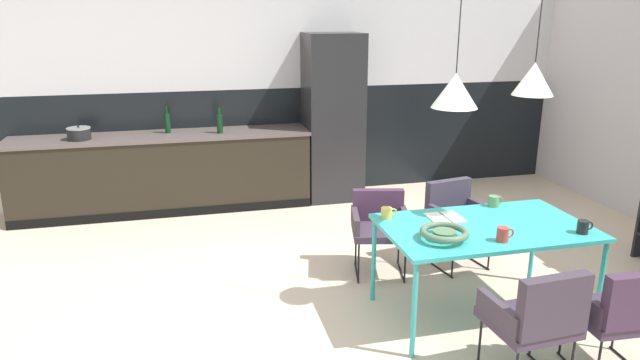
% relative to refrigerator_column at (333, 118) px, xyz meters
% --- Properties ---
extents(ground_plane, '(9.30, 9.30, 0.00)m').
position_rel_refrigerator_column_xyz_m(ground_plane, '(-0.31, -3.16, -1.01)').
color(ground_plane, beige).
extents(back_wall_splashback_dark, '(7.09, 0.12, 1.35)m').
position_rel_refrigerator_column_xyz_m(back_wall_splashback_dark, '(-0.31, 0.36, -0.33)').
color(back_wall_splashback_dark, black).
rests_on(back_wall_splashback_dark, ground).
extents(back_wall_panel_upper, '(7.09, 0.12, 1.35)m').
position_rel_refrigerator_column_xyz_m(back_wall_panel_upper, '(-0.31, 0.36, 1.01)').
color(back_wall_panel_upper, silver).
rests_on(back_wall_panel_upper, back_wall_splashback_dark).
extents(kitchen_counter, '(3.38, 0.63, 0.91)m').
position_rel_refrigerator_column_xyz_m(kitchen_counter, '(-2.03, -0.00, -0.56)').
color(kitchen_counter, black).
rests_on(kitchen_counter, ground).
extents(refrigerator_column, '(0.67, 0.60, 2.02)m').
position_rel_refrigerator_column_xyz_m(refrigerator_column, '(0.00, 0.00, 0.00)').
color(refrigerator_column, '#232326').
rests_on(refrigerator_column, ground).
extents(dining_table, '(1.52, 0.90, 0.73)m').
position_rel_refrigerator_column_xyz_m(dining_table, '(0.35, -3.09, -0.32)').
color(dining_table, teal).
rests_on(dining_table, ground).
extents(armchair_far_side, '(0.55, 0.54, 0.77)m').
position_rel_refrigerator_column_xyz_m(armchair_far_side, '(0.58, -2.17, -0.51)').
color(armchair_far_side, '#3D3042').
rests_on(armchair_far_side, ground).
extents(armchair_corner_seat, '(0.52, 0.50, 0.78)m').
position_rel_refrigerator_column_xyz_m(armchair_corner_seat, '(0.80, -4.00, -0.52)').
color(armchair_corner_seat, '#3D3042').
rests_on(armchair_corner_seat, ground).
extents(armchair_head_of_table, '(0.57, 0.56, 0.72)m').
position_rel_refrigerator_column_xyz_m(armchair_head_of_table, '(-0.14, -2.15, -0.53)').
color(armchair_head_of_table, '#3D3042').
rests_on(armchair_head_of_table, ground).
extents(armchair_near_window, '(0.51, 0.50, 0.81)m').
position_rel_refrigerator_column_xyz_m(armchair_near_window, '(0.22, -3.96, -0.50)').
color(armchair_near_window, '#3D3042').
rests_on(armchair_near_window, ground).
extents(fruit_bowl, '(0.34, 0.34, 0.08)m').
position_rel_refrigerator_column_xyz_m(fruit_bowl, '(-0.07, -3.27, -0.22)').
color(fruit_bowl, '#4C704C').
rests_on(fruit_bowl, dining_table).
extents(open_book, '(0.25, 0.24, 0.02)m').
position_rel_refrigerator_column_xyz_m(open_book, '(0.12, -2.88, -0.27)').
color(open_book, white).
rests_on(open_book, dining_table).
extents(mug_dark_espresso, '(0.12, 0.08, 0.10)m').
position_rel_refrigerator_column_xyz_m(mug_dark_espresso, '(0.94, -3.39, -0.23)').
color(mug_dark_espresso, black).
rests_on(mug_dark_espresso, dining_table).
extents(mug_wide_latte, '(0.13, 0.08, 0.08)m').
position_rel_refrigerator_column_xyz_m(mug_wide_latte, '(-0.31, -2.77, -0.23)').
color(mug_wide_latte, gold).
rests_on(mug_wide_latte, dining_table).
extents(mug_short_terracotta, '(0.13, 0.08, 0.10)m').
position_rel_refrigerator_column_xyz_m(mug_short_terracotta, '(0.31, -3.38, -0.22)').
color(mug_short_terracotta, '#B23D33').
rests_on(mug_short_terracotta, dining_table).
extents(mug_tall_blue, '(0.13, 0.09, 0.09)m').
position_rel_refrigerator_column_xyz_m(mug_tall_blue, '(0.63, -2.71, -0.23)').
color(mug_tall_blue, '#5B8456').
rests_on(mug_tall_blue, dining_table).
extents(cooking_pot, '(0.25, 0.25, 0.16)m').
position_rel_refrigerator_column_xyz_m(cooking_pot, '(-2.90, -0.07, -0.04)').
color(cooking_pot, black).
rests_on(cooking_pot, kitchen_counter).
extents(bottle_vinegar_dark, '(0.07, 0.07, 0.29)m').
position_rel_refrigerator_column_xyz_m(bottle_vinegar_dark, '(-1.37, -0.09, 0.02)').
color(bottle_vinegar_dark, '#0F3319').
rests_on(bottle_vinegar_dark, kitchen_counter).
extents(bottle_oil_tall, '(0.07, 0.07, 0.31)m').
position_rel_refrigerator_column_xyz_m(bottle_oil_tall, '(-1.96, 0.06, 0.02)').
color(bottle_oil_tall, '#0F3319').
rests_on(bottle_oil_tall, kitchen_counter).
extents(pendant_lamp_over_table_near, '(0.32, 0.32, 1.03)m').
position_rel_refrigerator_column_xyz_m(pendant_lamp_over_table_near, '(0.04, -3.05, 0.73)').
color(pendant_lamp_over_table_near, black).
extents(pendant_lamp_over_table_far, '(0.29, 0.29, 0.97)m').
position_rel_refrigerator_column_xyz_m(pendant_lamp_over_table_far, '(0.65, -3.04, 0.79)').
color(pendant_lamp_over_table_far, black).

